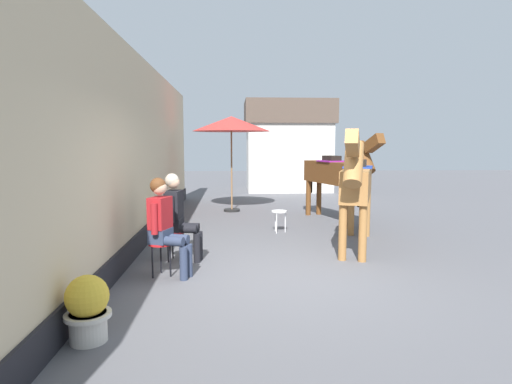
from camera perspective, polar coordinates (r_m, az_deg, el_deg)
ground_plane at (r=9.09m, az=1.91°, el=-5.28°), size 40.00×40.00×0.00m
pub_facade_wall at (r=7.58m, az=-16.60°, el=3.82°), size 0.34×14.00×3.40m
distant_cottage at (r=17.06m, az=4.26°, el=6.29°), size 3.40×2.60×3.50m
seated_visitor_near at (r=6.06m, az=-12.10°, el=-3.91°), size 0.61×0.49×1.39m
seated_visitor_far at (r=6.85m, az=-10.35°, el=-2.68°), size 0.61×0.49×1.39m
saddled_horse_near at (r=7.68m, az=13.28°, el=1.11°), size 1.26×2.87×2.06m
saddled_horse_far at (r=10.23m, az=10.67°, el=2.47°), size 1.18×2.90×2.06m
flower_planter_nearest at (r=4.42m, az=-21.52°, el=-14.10°), size 0.43×0.43×0.64m
flower_planter_farthest at (r=8.55m, az=-12.17°, el=-3.91°), size 0.43×0.43×0.64m
cafe_parasol at (r=11.66m, az=-3.31°, el=8.97°), size 2.10×2.10×2.58m
spare_stool_white at (r=8.96m, az=3.10°, el=-2.87°), size 0.32×0.32×0.46m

